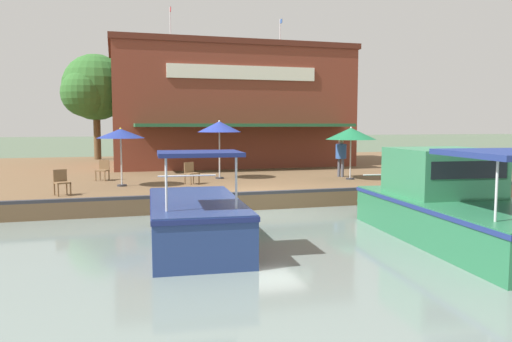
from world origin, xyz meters
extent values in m
plane|color=#4C5B47|center=(0.00, 0.00, 0.00)|extent=(220.00, 220.00, 0.00)
cube|color=brown|center=(-11.00, 0.00, 0.30)|extent=(22.00, 56.00, 0.60)
cube|color=#2D2D33|center=(-0.10, 0.00, 0.65)|extent=(0.20, 50.40, 0.10)
cube|color=brown|center=(-13.16, 1.79, 3.82)|extent=(7.56, 13.07, 6.45)
cube|color=#522318|center=(-13.16, 1.79, 7.20)|extent=(7.71, 13.33, 0.30)
cube|color=#235633|center=(-8.49, 1.79, 2.90)|extent=(1.80, 11.11, 0.16)
cube|color=silver|center=(-9.35, 1.79, 5.60)|extent=(0.08, 7.84, 0.70)
cylinder|color=silver|center=(-13.16, 5.05, 8.13)|extent=(0.06, 0.06, 2.16)
cube|color=#2D5193|center=(-12.98, 5.05, 9.06)|extent=(0.36, 0.03, 0.24)
cylinder|color=silver|center=(-13.16, -1.48, 8.27)|extent=(0.06, 0.06, 2.45)
cube|color=#B23338|center=(-12.98, -1.48, 9.35)|extent=(0.36, 0.03, 0.24)
cylinder|color=#B7B7B7|center=(-5.23, -0.35, 1.75)|extent=(0.06, 0.06, 2.31)
cylinder|color=#2D2D33|center=(-5.23, -0.35, 0.63)|extent=(0.36, 0.36, 0.06)
cone|color=navy|center=(-5.23, -0.35, 2.84)|extent=(1.86, 1.86, 0.46)
cone|color=white|center=(-5.23, -0.35, 2.86)|extent=(1.15, 1.15, 0.37)
sphere|color=white|center=(-5.23, -0.35, 3.07)|extent=(0.08, 0.08, 0.08)
cylinder|color=#B7B7B7|center=(-3.64, -4.46, 1.63)|extent=(0.06, 0.06, 2.05)
cylinder|color=#2D2D33|center=(-3.64, -4.46, 0.63)|extent=(0.36, 0.36, 0.06)
cone|color=navy|center=(-3.64, -4.46, 2.60)|extent=(1.78, 1.78, 0.35)
cone|color=yellow|center=(-3.64, -4.46, 2.62)|extent=(1.10, 1.10, 0.28)
sphere|color=yellow|center=(-3.64, -4.46, 2.78)|extent=(0.08, 0.08, 0.08)
cylinder|color=#B7B7B7|center=(-3.42, 4.95, 1.61)|extent=(0.06, 0.06, 2.02)
cylinder|color=#2D2D33|center=(-3.42, 4.95, 0.63)|extent=(0.36, 0.36, 0.06)
cone|color=#19663D|center=(-3.42, 4.95, 2.55)|extent=(2.11, 2.11, 0.50)
cone|color=silver|center=(-3.42, 4.95, 2.57)|extent=(1.31, 1.31, 0.40)
sphere|color=silver|center=(-3.42, 4.95, 2.80)|extent=(0.08, 0.08, 0.08)
cube|color=brown|center=(-3.45, -1.54, 0.81)|extent=(0.05, 0.05, 0.42)
cube|color=brown|center=(-3.27, -1.89, 0.81)|extent=(0.05, 0.05, 0.42)
cube|color=brown|center=(-3.81, -1.71, 0.81)|extent=(0.05, 0.05, 0.42)
cube|color=brown|center=(-3.63, -2.07, 0.81)|extent=(0.05, 0.05, 0.42)
cube|color=brown|center=(-3.54, -1.80, 1.03)|extent=(0.59, 0.59, 0.05)
cube|color=brown|center=(-3.72, -1.89, 1.25)|extent=(0.23, 0.41, 0.40)
cube|color=brown|center=(-1.50, -6.13, 0.81)|extent=(0.05, 0.05, 0.42)
cube|color=brown|center=(-1.35, -6.49, 0.81)|extent=(0.05, 0.05, 0.42)
cube|color=brown|center=(-1.87, -6.28, 0.81)|extent=(0.05, 0.05, 0.42)
cube|color=brown|center=(-1.72, -6.65, 0.81)|extent=(0.05, 0.05, 0.42)
cube|color=brown|center=(-1.61, -6.39, 1.03)|extent=(0.58, 0.58, 0.05)
cube|color=brown|center=(-1.79, -6.46, 1.25)|extent=(0.21, 0.42, 0.40)
cube|color=brown|center=(-1.47, 6.78, 0.81)|extent=(0.04, 0.04, 0.42)
cube|color=brown|center=(-1.48, 6.38, 0.81)|extent=(0.04, 0.04, 0.42)
cube|color=brown|center=(-1.87, 6.79, 0.81)|extent=(0.04, 0.04, 0.42)
cube|color=brown|center=(-1.88, 6.39, 0.81)|extent=(0.04, 0.04, 0.42)
cube|color=brown|center=(-1.68, 6.58, 1.03)|extent=(0.45, 0.45, 0.05)
cube|color=brown|center=(-1.88, 6.59, 1.25)|extent=(0.05, 0.44, 0.40)
cube|color=brown|center=(-5.52, -5.11, 0.81)|extent=(0.05, 0.05, 0.42)
cube|color=brown|center=(-5.69, -5.48, 0.81)|extent=(0.05, 0.05, 0.42)
cube|color=brown|center=(-5.89, -4.95, 0.81)|extent=(0.05, 0.05, 0.42)
cube|color=brown|center=(-6.05, -5.31, 0.81)|extent=(0.05, 0.05, 0.42)
cube|color=brown|center=(-5.79, -5.21, 1.03)|extent=(0.58, 0.58, 0.05)
cube|color=brown|center=(-5.97, -5.13, 1.25)|extent=(0.22, 0.42, 0.40)
cylinder|color=#4C4C56|center=(-4.41, 5.07, 1.01)|extent=(0.13, 0.13, 0.82)
cylinder|color=#4C4C56|center=(-4.53, 4.96, 1.01)|extent=(0.13, 0.13, 0.82)
cylinder|color=#2D5193|center=(-4.47, 5.02, 1.74)|extent=(0.48, 0.48, 0.65)
sphere|color=tan|center=(-4.47, 5.02, 2.18)|extent=(0.22, 0.22, 0.22)
cube|color=#287047|center=(5.78, 3.49, 0.58)|extent=(6.91, 3.45, 1.01)
ellipsoid|color=#287047|center=(2.45, 3.77, 0.58)|extent=(2.58, 2.94, 1.01)
cube|color=navy|center=(5.78, 3.49, 1.01)|extent=(6.99, 3.50, 0.10)
cube|color=#337A51|center=(4.60, 3.59, 1.70)|extent=(2.55, 2.51, 1.22)
cube|color=black|center=(5.76, 3.49, 1.85)|extent=(0.23, 2.02, 0.43)
cylinder|color=silver|center=(8.03, 2.28, 1.71)|extent=(0.05, 0.05, 1.24)
cylinder|color=silver|center=(2.17, 3.80, 1.39)|extent=(0.24, 2.31, 0.04)
cube|color=navy|center=(4.28, -2.91, 0.63)|extent=(4.81, 2.35, 1.11)
ellipsoid|color=navy|center=(1.95, -2.75, 0.63)|extent=(1.78, 2.04, 1.11)
cube|color=navy|center=(4.28, -2.91, 1.11)|extent=(4.86, 2.39, 0.10)
cube|color=navy|center=(5.38, -2.98, 2.33)|extent=(1.54, 1.82, 0.09)
cylinder|color=silver|center=(5.86, -2.30, 1.76)|extent=(0.05, 0.05, 1.14)
cylinder|color=silver|center=(5.76, -3.72, 1.76)|extent=(0.05, 0.05, 1.14)
cylinder|color=silver|center=(1.76, -2.74, 1.49)|extent=(0.15, 1.63, 0.04)
cylinder|color=brown|center=(-16.80, -1.70, 2.47)|extent=(0.28, 0.28, 3.74)
sphere|color=#2D6028|center=(-16.80, -1.70, 5.58)|extent=(3.31, 3.31, 3.31)
sphere|color=#2D6028|center=(-16.13, -2.19, 5.25)|extent=(2.32, 2.32, 2.32)
cylinder|color=brown|center=(-19.14, -5.78, 2.17)|extent=(0.46, 0.46, 3.15)
sphere|color=#2D6028|center=(-19.14, -5.78, 5.38)|extent=(4.35, 4.35, 4.35)
sphere|color=#2D6028|center=(-18.27, -6.43, 4.94)|extent=(3.04, 3.04, 3.04)
camera|label=1|loc=(15.83, -4.71, 2.94)|focal=35.00mm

